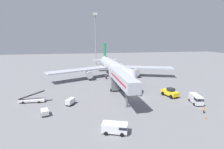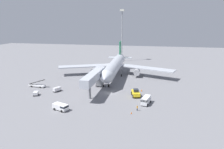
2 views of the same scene
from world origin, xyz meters
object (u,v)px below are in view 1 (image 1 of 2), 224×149
(belt_loader_truck, at_px, (32,100))
(apron_light_mast, at_px, (95,31))
(ground_crew_worker_foreground, at_px, (204,110))
(safety_cone_bravo, at_px, (165,89))
(service_van_mid_left, at_px, (196,99))
(service_van_outer_left, at_px, (116,127))
(pushback_tug, at_px, (170,92))
(airplane_at_gate, at_px, (113,67))
(baggage_cart_far_center, at_px, (70,101))
(baggage_cart_far_left, at_px, (45,112))
(safety_cone_alpha, at_px, (206,117))
(jet_bridge, at_px, (121,78))

(belt_loader_truck, relative_size, apron_light_mast, 0.21)
(ground_crew_worker_foreground, height_order, safety_cone_bravo, ground_crew_worker_foreground)
(service_van_mid_left, height_order, service_van_outer_left, service_van_mid_left)
(belt_loader_truck, distance_m, service_van_mid_left, 42.61)
(pushback_tug, relative_size, service_van_outer_left, 1.11)
(airplane_at_gate, xyz_separation_m, service_van_mid_left, (15.44, -30.47, -3.76))
(pushback_tug, height_order, baggage_cart_far_center, pushback_tug)
(service_van_mid_left, height_order, baggage_cart_far_left, service_van_mid_left)
(safety_cone_bravo, bearing_deg, ground_crew_worker_foreground, -90.01)
(pushback_tug, height_order, safety_cone_alpha, pushback_tug)
(pushback_tug, xyz_separation_m, belt_loader_truck, (-37.96, 2.74, -0.44))
(belt_loader_truck, bearing_deg, safety_cone_bravo, 4.15)
(jet_bridge, bearing_deg, service_van_outer_left, -106.98)
(baggage_cart_far_left, xyz_separation_m, ground_crew_worker_foreground, (34.75, -5.74, 0.12))
(airplane_at_gate, bearing_deg, service_van_mid_left, -63.12)
(jet_bridge, bearing_deg, service_van_mid_left, -21.75)
(ground_crew_worker_foreground, bearing_deg, belt_loader_truck, 159.83)
(baggage_cart_far_center, bearing_deg, service_van_mid_left, -9.79)
(baggage_cart_far_center, bearing_deg, safety_cone_alpha, -25.29)
(service_van_outer_left, distance_m, baggage_cart_far_left, 16.77)
(airplane_at_gate, bearing_deg, baggage_cart_far_left, -125.34)
(airplane_at_gate, xyz_separation_m, baggage_cart_far_center, (-16.23, -25.00, -4.20))
(baggage_cart_far_center, xyz_separation_m, apron_light_mast, (12.95, 64.39, 20.27))
(safety_cone_alpha, bearing_deg, service_van_outer_left, -175.34)
(jet_bridge, bearing_deg, airplane_at_gate, 83.46)
(belt_loader_truck, bearing_deg, service_van_mid_left, -12.25)
(baggage_cart_far_center, xyz_separation_m, ground_crew_worker_foreground, (29.56, -10.94, -0.00))
(belt_loader_truck, relative_size, baggage_cart_far_left, 2.50)
(pushback_tug, distance_m, safety_cone_bravo, 5.88)
(belt_loader_truck, height_order, baggage_cart_far_left, belt_loader_truck)
(apron_light_mast, bearing_deg, service_van_outer_left, -93.24)
(airplane_at_gate, xyz_separation_m, safety_cone_alpha, (11.99, -38.34, -4.78))
(ground_crew_worker_foreground, distance_m, apron_light_mast, 79.76)
(pushback_tug, xyz_separation_m, ground_crew_worker_foreground, (1.56, -11.78, -0.34))
(service_van_outer_left, xyz_separation_m, ground_crew_worker_foreground, (21.10, 4.00, -0.21))
(service_van_mid_left, height_order, ground_crew_worker_foreground, service_van_mid_left)
(jet_bridge, relative_size, pushback_tug, 3.78)
(belt_loader_truck, relative_size, safety_cone_alpha, 12.03)
(pushback_tug, xyz_separation_m, safety_cone_alpha, (0.22, -14.17, -0.93))
(baggage_cart_far_left, height_order, safety_cone_bravo, baggage_cart_far_left)
(service_van_mid_left, relative_size, safety_cone_bravo, 6.79)
(service_van_outer_left, xyz_separation_m, apron_light_mast, (4.49, 79.34, 20.07))
(service_van_mid_left, distance_m, service_van_outer_left, 25.07)
(safety_cone_alpha, xyz_separation_m, apron_light_mast, (-15.26, 77.73, 20.86))
(ground_crew_worker_foreground, xyz_separation_m, safety_cone_alpha, (-1.34, -2.39, -0.58))
(pushback_tug, height_order, safety_cone_bravo, pushback_tug)
(pushback_tug, distance_m, service_van_outer_left, 25.11)
(safety_cone_bravo, bearing_deg, jet_bridge, -163.68)
(belt_loader_truck, height_order, safety_cone_bravo, belt_loader_truck)
(service_van_outer_left, distance_m, apron_light_mast, 81.96)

